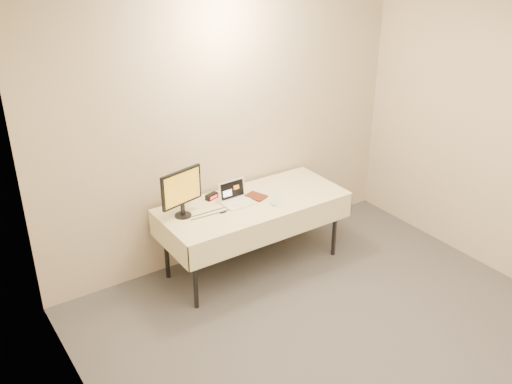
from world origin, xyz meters
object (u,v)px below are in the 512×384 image
table (253,207)px  monitor (181,190)px  laptop (236,198)px  book (251,191)px

table → monitor: monitor is taller
laptop → book: size_ratio=1.51×
table → laptop: laptop is taller
monitor → book: 0.73m
laptop → book: (0.15, -0.04, 0.05)m
laptop → monitor: (-0.56, 0.03, 0.22)m
table → monitor: size_ratio=4.05×
table → monitor: 0.79m
laptop → table: bearing=-28.2°
laptop → book: bearing=-17.6°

